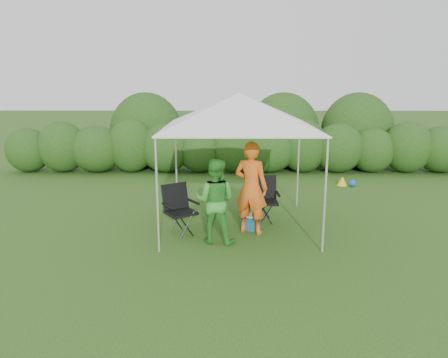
{
  "coord_description": "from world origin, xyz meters",
  "views": [
    {
      "loc": [
        -0.26,
        -8.52,
        3.11
      ],
      "look_at": [
        -0.31,
        0.4,
        1.05
      ],
      "focal_mm": 35.0,
      "sensor_mm": 36.0,
      "label": 1
    }
  ],
  "objects_px": {
    "chair_right": "(265,196)",
    "chair_left": "(179,206)",
    "man": "(251,188)",
    "canopy": "(239,111)",
    "cooler": "(251,222)",
    "woman": "(215,201)"
  },
  "relations": [
    {
      "from": "man",
      "to": "chair_right",
      "type": "bearing_deg",
      "value": -88.75
    },
    {
      "from": "chair_right",
      "to": "woman",
      "type": "xyz_separation_m",
      "value": [
        -1.07,
        -1.36,
        0.26
      ]
    },
    {
      "from": "canopy",
      "to": "man",
      "type": "distance_m",
      "value": 1.6
    },
    {
      "from": "canopy",
      "to": "chair_left",
      "type": "distance_m",
      "value": 2.31
    },
    {
      "from": "woman",
      "to": "canopy",
      "type": "bearing_deg",
      "value": -103.39
    },
    {
      "from": "chair_left",
      "to": "man",
      "type": "xyz_separation_m",
      "value": [
        1.48,
        0.01,
        0.38
      ]
    },
    {
      "from": "chair_right",
      "to": "man",
      "type": "xyz_separation_m",
      "value": [
        -0.35,
        -0.83,
        0.39
      ]
    },
    {
      "from": "woman",
      "to": "cooler",
      "type": "bearing_deg",
      "value": -122.97
    },
    {
      "from": "man",
      "to": "woman",
      "type": "bearing_deg",
      "value": 60.79
    },
    {
      "from": "chair_left",
      "to": "cooler",
      "type": "relative_size",
      "value": 2.24
    },
    {
      "from": "chair_right",
      "to": "chair_left",
      "type": "relative_size",
      "value": 0.98
    },
    {
      "from": "chair_left",
      "to": "cooler",
      "type": "distance_m",
      "value": 1.56
    },
    {
      "from": "chair_left",
      "to": "man",
      "type": "bearing_deg",
      "value": -33.39
    },
    {
      "from": "cooler",
      "to": "canopy",
      "type": "bearing_deg",
      "value": 156.16
    },
    {
      "from": "man",
      "to": "woman",
      "type": "relative_size",
      "value": 1.16
    },
    {
      "from": "woman",
      "to": "chair_right",
      "type": "bearing_deg",
      "value": -115.63
    },
    {
      "from": "woman",
      "to": "man",
      "type": "bearing_deg",
      "value": -130.99
    },
    {
      "from": "cooler",
      "to": "woman",
      "type": "bearing_deg",
      "value": -111.66
    },
    {
      "from": "canopy",
      "to": "chair_right",
      "type": "xyz_separation_m",
      "value": [
        0.59,
        0.37,
        -1.9
      ]
    },
    {
      "from": "man",
      "to": "woman",
      "type": "height_order",
      "value": "man"
    },
    {
      "from": "canopy",
      "to": "woman",
      "type": "relative_size",
      "value": 1.88
    },
    {
      "from": "man",
      "to": "woman",
      "type": "distance_m",
      "value": 0.9
    }
  ]
}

